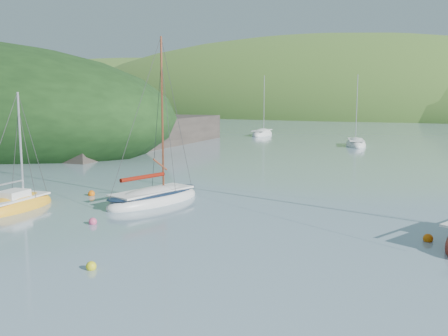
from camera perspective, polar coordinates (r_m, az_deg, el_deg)
The scene contains 6 objects.
ground at distance 20.68m, azimuth -13.91°, elevation -9.57°, with size 700.00×700.00×0.00m, color gray.
daysailer_white at distance 29.95m, azimuth -8.04°, elevation -3.48°, with size 3.37×7.05×10.42m.
sailboat_yellow at distance 30.23m, azimuth -22.72°, elevation -4.05°, with size 3.13×5.67×7.11m.
distant_sloop_a at distance 66.60m, azimuth 14.83°, elevation 2.60°, with size 4.75×7.39×9.96m.
distant_sloop_c at distance 82.41m, azimuth 4.38°, elevation 3.85°, with size 3.99×7.82×10.64m.
mooring_buoys at distance 24.80m, azimuth -5.71°, elevation -6.13°, with size 20.50×10.61×0.43m.
Camera 1 is at (14.18, -13.73, 6.17)m, focal length 40.00 mm.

